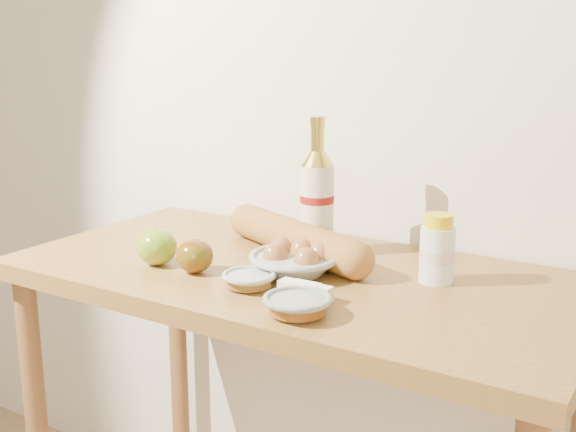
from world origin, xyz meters
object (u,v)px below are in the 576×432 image
(table, at_px, (295,325))
(bourbon_bottle, at_px, (317,199))
(cream_bottle, at_px, (437,251))
(baguette, at_px, (296,238))
(egg_bowl, at_px, (295,261))

(table, bearing_deg, bourbon_bottle, 98.62)
(cream_bottle, distance_m, baguette, 0.33)
(table, height_order, egg_bowl, egg_bowl)
(egg_bowl, bearing_deg, bourbon_bottle, 102.64)
(egg_bowl, bearing_deg, cream_bottle, 21.49)
(cream_bottle, relative_size, baguette, 0.29)
(bourbon_bottle, height_order, egg_bowl, bourbon_bottle)
(bourbon_bottle, bearing_deg, table, -67.26)
(cream_bottle, bearing_deg, baguette, 155.34)
(table, bearing_deg, baguette, 121.24)
(table, height_order, baguette, baguette)
(egg_bowl, distance_m, baguette, 0.12)
(baguette, bearing_deg, table, -36.63)
(table, height_order, cream_bottle, cream_bottle)
(bourbon_bottle, height_order, cream_bottle, bourbon_bottle)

